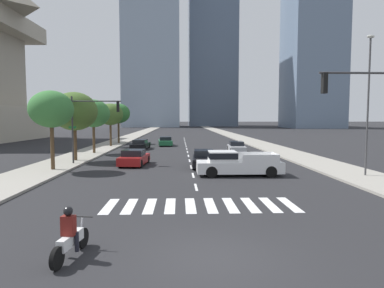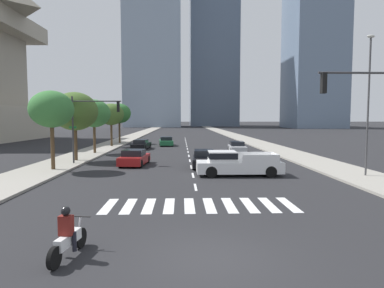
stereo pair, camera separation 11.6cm
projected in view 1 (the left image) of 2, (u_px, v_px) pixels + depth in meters
ground_plane at (213, 259)px, 9.32m from camera, size 800.00×800.00×0.00m
sidewalk_east at (281, 151)px, 39.62m from camera, size 4.00×260.00×0.15m
sidewalk_west at (92, 151)px, 38.79m from camera, size 4.00×260.00×0.15m
crosswalk_near at (200, 205)px, 15.03m from camera, size 8.55×2.69×0.01m
lane_divider_center at (187, 149)px, 42.93m from camera, size 0.14×50.00×0.01m
motorcycle_lead at (70, 238)px, 9.31m from camera, size 0.70×2.09×1.49m
pickup_truck at (235, 164)px, 22.88m from camera, size 5.79×2.08×1.67m
sedan_red_0 at (134, 158)px, 27.89m from camera, size 2.28×4.41×1.32m
sedan_black_1 at (204, 159)px, 26.89m from camera, size 1.99×4.52×1.36m
sedan_silver_2 at (236, 147)px, 38.78m from camera, size 1.94×4.56×1.24m
sedan_black_3 at (141, 145)px, 42.55m from camera, size 2.16×4.90×1.23m
sedan_green_4 at (165, 142)px, 47.97m from camera, size 2.22×4.71×1.28m
traffic_signal_far at (91, 117)px, 27.96m from camera, size 4.35×0.28×5.58m
street_lamp_east at (368, 97)px, 21.79m from camera, size 0.50×0.24×9.08m
street_tree_nearest at (51, 109)px, 24.39m from camera, size 3.17×3.17×5.77m
street_tree_second at (74, 111)px, 29.81m from camera, size 4.02×4.02×6.08m
street_tree_third at (93, 114)px, 36.33m from camera, size 3.54×3.54×5.79m
street_tree_fourth at (110, 114)px, 45.26m from camera, size 3.43×3.43×5.76m
street_tree_fifth at (118, 113)px, 51.23m from camera, size 3.55×3.55×6.03m
office_tower_left_skyline at (152, 35)px, 155.38m from camera, size 25.20×27.97×97.68m
office_tower_center_skyline at (212, 54)px, 173.94m from camera, size 23.76×27.88×85.17m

